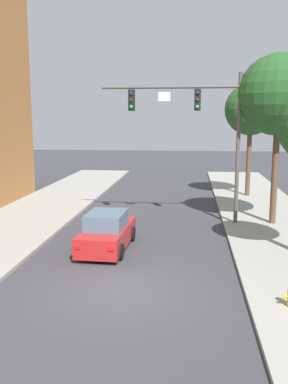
{
  "coord_description": "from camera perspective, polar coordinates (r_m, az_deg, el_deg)",
  "views": [
    {
      "loc": [
        2.24,
        -12.55,
        5.41
      ],
      "look_at": [
        0.1,
        6.88,
        2.0
      ],
      "focal_mm": 39.36,
      "sensor_mm": 36.0,
      "label": 1
    }
  ],
  "objects": [
    {
      "name": "ground_plane",
      "position": [
        13.85,
        -3.61,
        -13.12
      ],
      "size": [
        120.0,
        120.0,
        0.0
      ],
      "primitive_type": "plane",
      "color": "#38383D"
    },
    {
      "name": "street_tree_third",
      "position": [
        29.74,
        14.26,
        10.74
      ],
      "size": [
        3.49,
        3.49,
        7.64
      ],
      "color": "brown",
      "rests_on": "sidewalk_right"
    },
    {
      "name": "car_lead_red",
      "position": [
        17.76,
        -5.01,
        -5.46
      ],
      "size": [
        1.96,
        4.3,
        1.6
      ],
      "color": "#B21E1E",
      "rests_on": "ground"
    },
    {
      "name": "traffic_signal_mast",
      "position": [
        21.43,
        7.42,
        9.68
      ],
      "size": [
        6.96,
        0.38,
        7.5
      ],
      "color": "#514C47",
      "rests_on": "sidewalk_right"
    },
    {
      "name": "street_tree_second",
      "position": [
        21.98,
        17.81,
        12.38
      ],
      "size": [
        3.98,
        3.98,
        8.41
      ],
      "color": "brown",
      "rests_on": "sidewalk_right"
    }
  ]
}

